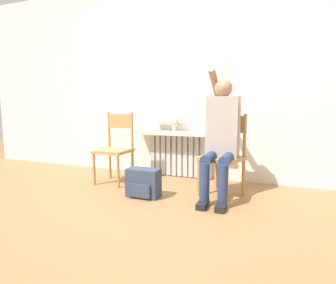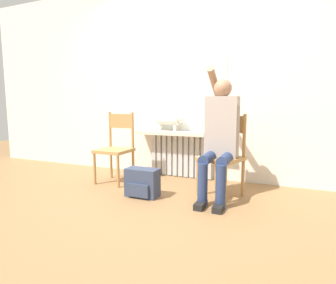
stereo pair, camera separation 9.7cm
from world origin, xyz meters
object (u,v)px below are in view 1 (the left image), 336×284
at_px(chair_left, 115,147).
at_px(chair_right, 224,154).
at_px(backpack, 143,183).
at_px(person, 221,133).
at_px(cat, 169,120).

height_order(chair_left, chair_right, same).
relative_size(chair_left, backpack, 2.51).
relative_size(chair_right, person, 0.64).
xyz_separation_m(person, cat, (-0.84, 0.63, 0.09)).
bearing_deg(person, chair_left, 175.83).
bearing_deg(backpack, chair_left, 146.19).
relative_size(chair_right, backpack, 2.51).
bearing_deg(backpack, chair_right, 26.58).
bearing_deg(backpack, person, 21.04).
distance_m(chair_left, chair_right, 1.39).
relative_size(cat, backpack, 1.53).
distance_m(chair_left, person, 1.40).
relative_size(chair_left, chair_right, 1.00).
height_order(chair_left, cat, chair_left).
bearing_deg(backpack, cat, 93.66).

